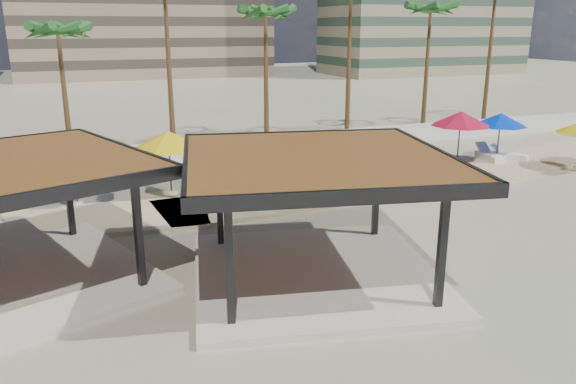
% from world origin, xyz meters
% --- Properties ---
extents(ground, '(200.00, 200.00, 0.00)m').
position_xyz_m(ground, '(0.00, 0.00, 0.00)').
color(ground, tan).
rests_on(ground, ground).
extents(promenade, '(44.45, 7.97, 0.24)m').
position_xyz_m(promenade, '(2.00, 7.67, 0.06)').
color(promenade, '#C6B284').
rests_on(promenade, ground).
extents(boundary_wall, '(56.00, 0.30, 1.20)m').
position_xyz_m(boundary_wall, '(0.00, 16.00, 0.60)').
color(boundary_wall, silver).
rests_on(boundary_wall, ground).
extents(pavilion_central, '(9.26, 9.26, 3.93)m').
position_xyz_m(pavilion_central, '(-2.43, -1.05, 2.35)').
color(pavilion_central, beige).
rests_on(pavilion_central, ground).
extents(pavilion_west, '(9.67, 9.67, 3.87)m').
position_xyz_m(pavilion_west, '(-11.07, 1.68, 2.31)').
color(pavilion_west, beige).
rests_on(pavilion_west, ground).
extents(umbrella_b, '(3.81, 3.81, 2.90)m').
position_xyz_m(umbrella_b, '(-4.98, 9.16, 2.67)').
color(umbrella_b, beige).
rests_on(umbrella_b, promenade).
extents(umbrella_c, '(4.23, 4.23, 2.90)m').
position_xyz_m(umbrella_c, '(11.01, 9.20, 2.67)').
color(umbrella_c, beige).
rests_on(umbrella_c, promenade).
extents(umbrella_d, '(3.41, 3.41, 2.65)m').
position_xyz_m(umbrella_d, '(13.81, 9.20, 2.46)').
color(umbrella_d, beige).
rests_on(umbrella_d, promenade).
extents(umbrella_f, '(3.11, 3.11, 2.25)m').
position_xyz_m(umbrella_f, '(-9.02, 9.20, 2.11)').
color(umbrella_f, beige).
rests_on(umbrella_f, promenade).
extents(lounger_b, '(1.14, 2.51, 0.91)m').
position_xyz_m(lounger_b, '(5.44, 5.85, 0.40)').
color(lounger_b, white).
rests_on(lounger_b, promenade).
extents(lounger_c, '(1.67, 2.06, 0.77)m').
position_xyz_m(lounger_c, '(14.51, 8.98, 0.37)').
color(lounger_c, white).
rests_on(lounger_c, promenade).
extents(lounger_d, '(1.02, 2.28, 0.83)m').
position_xyz_m(lounger_d, '(13.33, 9.25, 0.38)').
color(lounger_d, white).
rests_on(lounger_d, promenade).
extents(palm_c, '(3.00, 3.00, 8.17)m').
position_xyz_m(palm_c, '(-9.00, 18.10, 7.07)').
color(palm_c, brown).
rests_on(palm_c, ground).
extents(palm_e, '(3.00, 3.00, 9.19)m').
position_xyz_m(palm_e, '(3.00, 18.40, 8.03)').
color(palm_e, brown).
rests_on(palm_e, ground).
extents(palm_g, '(3.00, 3.00, 9.58)m').
position_xyz_m(palm_g, '(15.00, 18.20, 8.40)').
color(palm_g, brown).
rests_on(palm_g, ground).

